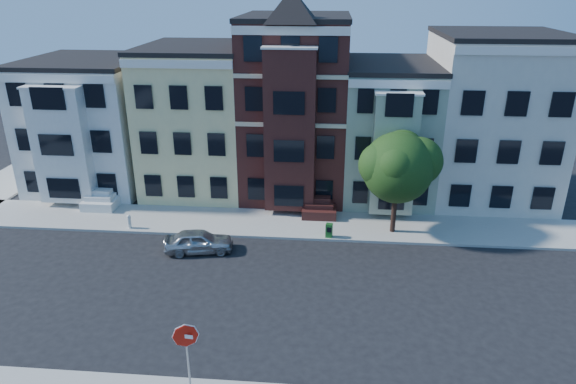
# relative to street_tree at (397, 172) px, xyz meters

# --- Properties ---
(ground) EXTENTS (120.00, 120.00, 0.00)m
(ground) POSITION_rel_street_tree_xyz_m (-6.49, -7.40, -3.99)
(ground) COLOR black
(far_sidewalk) EXTENTS (60.00, 4.00, 0.15)m
(far_sidewalk) POSITION_rel_street_tree_xyz_m (-6.49, 0.60, -3.91)
(far_sidewalk) COLOR #9E9B93
(far_sidewalk) RESTS_ON ground
(house_white) EXTENTS (8.00, 9.00, 9.00)m
(house_white) POSITION_rel_street_tree_xyz_m (-21.49, 7.10, 0.51)
(house_white) COLOR silver
(house_white) RESTS_ON ground
(house_yellow) EXTENTS (7.00, 9.00, 10.00)m
(house_yellow) POSITION_rel_street_tree_xyz_m (-13.49, 7.10, 1.01)
(house_yellow) COLOR beige
(house_yellow) RESTS_ON ground
(house_brown) EXTENTS (7.00, 9.00, 12.00)m
(house_brown) POSITION_rel_street_tree_xyz_m (-6.49, 7.10, 2.01)
(house_brown) COLOR #3D1815
(house_brown) RESTS_ON ground
(house_green) EXTENTS (6.00, 9.00, 9.00)m
(house_green) POSITION_rel_street_tree_xyz_m (0.01, 7.10, 0.51)
(house_green) COLOR gray
(house_green) RESTS_ON ground
(house_cream) EXTENTS (8.00, 9.00, 11.00)m
(house_cream) POSITION_rel_street_tree_xyz_m (7.01, 7.10, 1.51)
(house_cream) COLOR beige
(house_cream) RESTS_ON ground
(street_tree) EXTENTS (8.25, 8.25, 7.68)m
(street_tree) POSITION_rel_street_tree_xyz_m (0.00, 0.00, 0.00)
(street_tree) COLOR #284A1B
(street_tree) RESTS_ON far_sidewalk
(parked_car) EXTENTS (4.08, 2.21, 1.32)m
(parked_car) POSITION_rel_street_tree_xyz_m (-11.22, -3.26, -3.33)
(parked_car) COLOR #B1B4B9
(parked_car) RESTS_ON ground
(newspaper_box) EXTENTS (0.44, 0.41, 0.86)m
(newspaper_box) POSITION_rel_street_tree_xyz_m (-3.86, -1.10, -3.41)
(newspaper_box) COLOR #1D5D22
(newspaper_box) RESTS_ON far_sidewalk
(fire_hydrant) EXTENTS (0.29, 0.29, 0.71)m
(fire_hydrant) POSITION_rel_street_tree_xyz_m (-16.18, -0.97, -3.48)
(fire_hydrant) COLOR silver
(fire_hydrant) RESTS_ON far_sidewalk
(stop_sign) EXTENTS (0.97, 0.22, 3.51)m
(stop_sign) POSITION_rel_street_tree_xyz_m (-8.81, -14.18, -2.09)
(stop_sign) COLOR red
(stop_sign) RESTS_ON near_sidewalk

